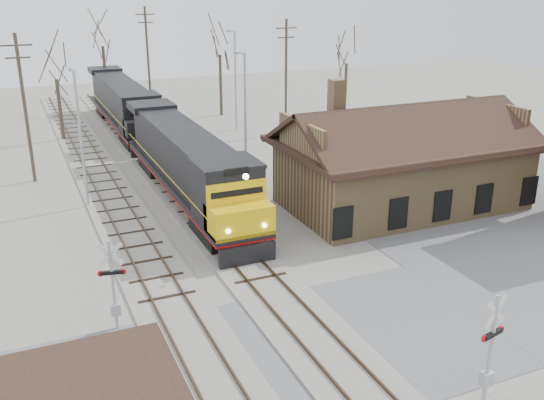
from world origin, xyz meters
The scene contains 19 objects.
ground centered at (0.00, 0.00, 0.00)m, with size 140.00×140.00×0.00m, color #A19C91.
road centered at (0.00, 0.00, 0.01)m, with size 60.00×9.00×0.03m, color #5E5E63.
track_main centered at (0.00, 15.00, 0.07)m, with size 3.40×90.00×0.24m.
track_siding centered at (-4.50, 15.00, 0.07)m, with size 3.40×90.00×0.24m.
depot centered at (11.99, 12.00, 2.41)m, with size 15.20×9.31×7.90m.
locomotive_lead centered at (0.00, 17.65, 2.48)m, with size 3.17×21.25×4.72m.
locomotive_trailing centered at (0.00, 39.18, 2.48)m, with size 3.17×21.25×4.47m.
crossbuck_near centered at (3.50, -5.06, 1.89)m, with size 1.13×0.35×4.01m.
crossbuck_far centered at (-6.97, 4.47, 1.83)m, with size 1.10×0.33×3.88m.
streetlight_a centered at (-6.07, 19.76, 4.76)m, with size 0.25×2.04×8.46m.
streetlight_b centered at (5.23, 21.45, 4.92)m, with size 0.25×2.04×8.77m.
streetlight_c centered at (9.84, 35.80, 5.11)m, with size 0.25×2.04×9.14m.
utility_pole_a centered at (-8.81, 26.35, 5.31)m, with size 2.00×0.24×10.16m.
utility_pole_b centered at (4.37, 47.43, 5.68)m, with size 2.00×0.24×10.90m.
utility_pole_c centered at (13.52, 32.44, 5.34)m, with size 2.00×0.24×10.23m.
tree_b centered at (-5.73, 37.96, 6.21)m, with size 3.57×3.57×8.74m.
tree_c centered at (0.17, 49.89, 7.96)m, with size 4.56×4.56×11.18m.
tree_d centered at (10.68, 42.43, 7.26)m, with size 4.17×4.17×10.21m.
tree_e centered at (22.21, 36.59, 6.32)m, with size 3.63×3.63×8.89m.
Camera 1 is at (-9.76, -17.64, 13.28)m, focal length 40.00 mm.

